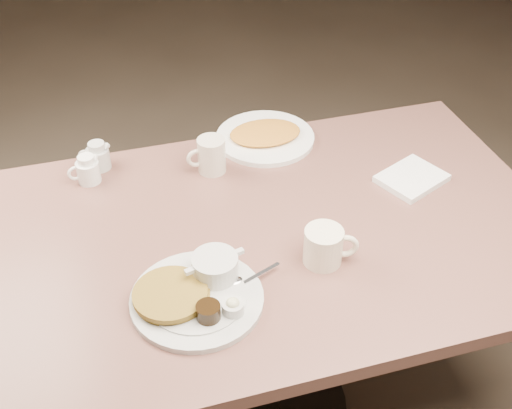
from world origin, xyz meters
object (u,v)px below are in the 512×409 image
object	(u,v)px
creamer_right	(98,157)
diner_table	(258,280)
coffee_mug_far	(211,155)
hash_plate	(265,136)
coffee_mug_near	(325,246)
creamer_left	(87,170)
main_plate	(197,291)

from	to	relation	value
creamer_right	diner_table	bearing A→B (deg)	-47.93
coffee_mug_far	hash_plate	bearing A→B (deg)	29.44
coffee_mug_near	creamer_left	distance (m)	0.69
coffee_mug_far	hash_plate	size ratio (longest dim) A/B	0.38
hash_plate	diner_table	bearing A→B (deg)	-109.27
main_plate	coffee_mug_far	xyz separation A→B (m)	(0.14, 0.46, 0.03)
diner_table	main_plate	size ratio (longest dim) A/B	3.93
coffee_mug_far	main_plate	bearing A→B (deg)	-106.89
main_plate	creamer_right	distance (m)	0.58
diner_table	creamer_right	size ratio (longest dim) A/B	16.06
coffee_mug_far	creamer_left	size ratio (longest dim) A/B	1.20
coffee_mug_near	creamer_right	xyz separation A→B (m)	(-0.47, 0.53, -0.01)
creamer_right	hash_plate	distance (m)	0.49
coffee_mug_near	coffee_mug_far	bearing A→B (deg)	111.61
creamer_left	hash_plate	xyz separation A→B (m)	(0.52, 0.06, -0.02)
creamer_left	creamer_right	bearing A→B (deg)	60.35
diner_table	main_plate	xyz separation A→B (m)	(-0.19, -0.18, 0.19)
coffee_mug_near	creamer_right	size ratio (longest dim) A/B	1.47
creamer_right	hash_plate	bearing A→B (deg)	0.51
creamer_left	hash_plate	world-z (taller)	creamer_left
main_plate	diner_table	bearing A→B (deg)	42.59
main_plate	creamer_right	bearing A→B (deg)	105.64
creamer_right	hash_plate	xyz separation A→B (m)	(0.48, 0.00, -0.02)
main_plate	coffee_mug_far	size ratio (longest dim) A/B	3.42
hash_plate	creamer_left	bearing A→B (deg)	-173.21
diner_table	creamer_left	xyz separation A→B (m)	(-0.38, 0.33, 0.21)
creamer_right	hash_plate	world-z (taller)	creamer_right
main_plate	coffee_mug_near	world-z (taller)	coffee_mug_near
creamer_left	creamer_right	size ratio (longest dim) A/B	0.99
diner_table	hash_plate	world-z (taller)	hash_plate
coffee_mug_near	creamer_left	size ratio (longest dim) A/B	1.48
coffee_mug_near	diner_table	bearing A→B (deg)	129.58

